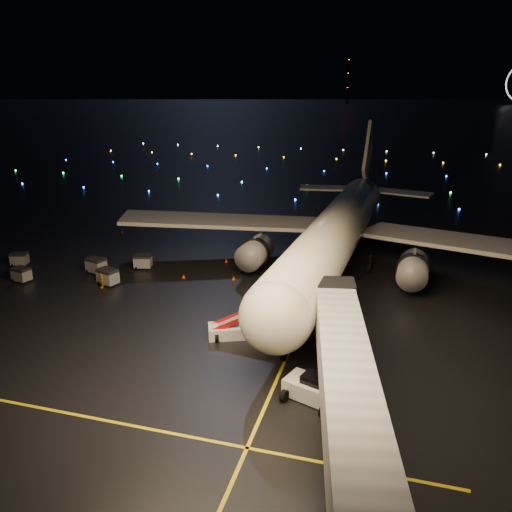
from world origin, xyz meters
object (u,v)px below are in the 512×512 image
object	(u,v)px
airliner	(342,201)
baggage_cart_2	(96,266)
crew_c	(102,281)
baggage_cart_1	(108,277)
baggage_cart_3	(21,275)
belt_loader	(235,319)
pushback_tug	(313,387)
baggage_cart_4	(19,259)
baggage_cart_0	(143,262)

from	to	relation	value
airliner	baggage_cart_2	xyz separation A→B (m)	(-27.92, -11.22, -7.26)
crew_c	baggage_cart_1	distance (m)	1.07
airliner	baggage_cart_1	world-z (taller)	airliner
baggage_cart_2	baggage_cart_3	bearing A→B (deg)	-129.47
airliner	baggage_cart_2	world-z (taller)	airliner
belt_loader	crew_c	xyz separation A→B (m)	(-18.00, 6.91, -0.89)
pushback_tug	belt_loader	world-z (taller)	belt_loader
baggage_cart_3	baggage_cart_1	bearing A→B (deg)	20.86
airliner	crew_c	world-z (taller)	airliner
belt_loader	baggage_cart_4	world-z (taller)	belt_loader
crew_c	baggage_cart_0	xyz separation A→B (m)	(1.40, 7.03, 0.03)
belt_loader	baggage_cart_4	bearing A→B (deg)	139.27
pushback_tug	baggage_cart_1	xyz separation A→B (m)	(-26.20, 15.57, -0.05)
crew_c	baggage_cart_1	xyz separation A→B (m)	(0.14, 1.05, 0.09)
belt_loader	baggage_cart_4	xyz separation A→B (m)	(-32.18, 10.75, -0.91)
pushback_tug	crew_c	size ratio (longest dim) A/B	2.43
baggage_cart_0	baggage_cart_3	bearing A→B (deg)	-159.82
baggage_cart_0	baggage_cart_3	world-z (taller)	baggage_cart_0
baggage_cart_0	pushback_tug	bearing A→B (deg)	-55.07
pushback_tug	baggage_cart_4	bearing A→B (deg)	174.46
airliner	baggage_cart_4	distance (m)	41.13
crew_c	baggage_cart_4	distance (m)	14.69
baggage_cart_1	baggage_cart_4	bearing A→B (deg)	-174.52
baggage_cart_2	baggage_cart_4	bearing A→B (deg)	-164.13
airliner	pushback_tug	size ratio (longest dim) A/B	14.12
airliner	pushback_tug	world-z (taller)	airliner
crew_c	baggage_cart_4	bearing A→B (deg)	-143.81
baggage_cart_1	baggage_cart_2	distance (m)	4.54
baggage_cart_0	baggage_cart_2	world-z (taller)	baggage_cart_2
airliner	belt_loader	xyz separation A→B (m)	(-6.64, -22.16, -6.46)
baggage_cart_0	baggage_cart_4	size ratio (longest dim) A/B	1.07
baggage_cart_0	baggage_cart_1	xyz separation A→B (m)	(-1.25, -5.97, 0.05)
belt_loader	crew_c	distance (m)	19.30
crew_c	baggage_cart_0	world-z (taller)	baggage_cart_0
baggage_cart_2	pushback_tug	bearing A→B (deg)	-17.22
belt_loader	pushback_tug	bearing A→B (deg)	-64.62
baggage_cart_4	airliner	bearing A→B (deg)	-0.69
airliner	pushback_tug	xyz separation A→B (m)	(1.70, -29.77, -7.22)
pushback_tug	baggage_cart_4	world-z (taller)	pushback_tug
pushback_tug	baggage_cart_2	size ratio (longest dim) A/B	1.86
belt_loader	baggage_cart_0	size ratio (longest dim) A/B	3.46
airliner	crew_c	size ratio (longest dim) A/B	34.28
baggage_cart_3	baggage_cart_4	bearing A→B (deg)	142.32
airliner	baggage_cart_2	distance (m)	30.96
baggage_cart_3	baggage_cart_4	world-z (taller)	baggage_cart_3
crew_c	baggage_cart_2	distance (m)	5.20
baggage_cart_2	baggage_cart_4	distance (m)	10.90
belt_loader	baggage_cart_1	world-z (taller)	belt_loader
baggage_cart_0	belt_loader	bearing A→B (deg)	-54.27
pushback_tug	baggage_cart_3	xyz separation A→B (m)	(-36.37, 13.71, -0.14)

